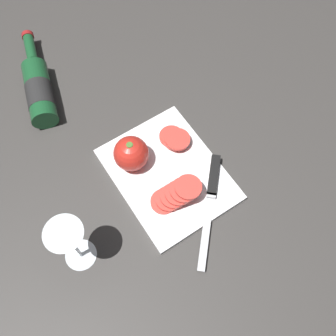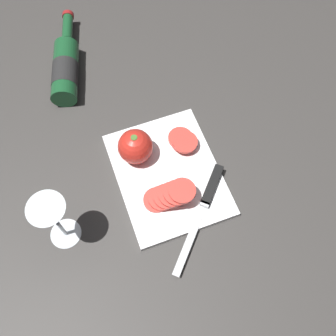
{
  "view_description": "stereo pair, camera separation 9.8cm",
  "coord_description": "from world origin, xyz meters",
  "px_view_note": "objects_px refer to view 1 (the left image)",
  "views": [
    {
      "loc": [
        0.43,
        -0.23,
        0.93
      ],
      "look_at": [
        0.07,
        0.01,
        0.05
      ],
      "focal_mm": 42.0,
      "sensor_mm": 36.0,
      "label": 1
    },
    {
      "loc": [
        0.47,
        -0.14,
        0.93
      ],
      "look_at": [
        0.07,
        0.01,
        0.05
      ],
      "focal_mm": 42.0,
      "sensor_mm": 36.0,
      "label": 2
    }
  ],
  "objects_px": {
    "whole_tomato": "(131,154)",
    "tomato_slice_stack_far": "(175,138)",
    "wine_bottle": "(39,89)",
    "tomato_slice_stack_near": "(176,194)",
    "knife": "(213,185)",
    "wine_glass": "(69,241)"
  },
  "relations": [
    {
      "from": "wine_bottle",
      "to": "whole_tomato",
      "type": "xyz_separation_m",
      "value": [
        0.33,
        0.11,
        0.02
      ]
    },
    {
      "from": "wine_bottle",
      "to": "wine_glass",
      "type": "height_order",
      "value": "wine_glass"
    },
    {
      "from": "tomato_slice_stack_near",
      "to": "wine_bottle",
      "type": "bearing_deg",
      "value": -163.37
    },
    {
      "from": "whole_tomato",
      "to": "tomato_slice_stack_far",
      "type": "xyz_separation_m",
      "value": [
        0.01,
        0.13,
        -0.03
      ]
    },
    {
      "from": "tomato_slice_stack_near",
      "to": "tomato_slice_stack_far",
      "type": "distance_m",
      "value": 0.17
    },
    {
      "from": "whole_tomato",
      "to": "knife",
      "type": "distance_m",
      "value": 0.22
    },
    {
      "from": "wine_glass",
      "to": "knife",
      "type": "relative_size",
      "value": 0.77
    },
    {
      "from": "whole_tomato",
      "to": "tomato_slice_stack_near",
      "type": "relative_size",
      "value": 0.72
    },
    {
      "from": "tomato_slice_stack_near",
      "to": "whole_tomato",
      "type": "bearing_deg",
      "value": -165.95
    },
    {
      "from": "tomato_slice_stack_near",
      "to": "wine_glass",
      "type": "bearing_deg",
      "value": -91.79
    },
    {
      "from": "whole_tomato",
      "to": "tomato_slice_stack_far",
      "type": "distance_m",
      "value": 0.13
    },
    {
      "from": "whole_tomato",
      "to": "tomato_slice_stack_far",
      "type": "bearing_deg",
      "value": 86.94
    },
    {
      "from": "wine_glass",
      "to": "tomato_slice_stack_near",
      "type": "distance_m",
      "value": 0.28
    },
    {
      "from": "whole_tomato",
      "to": "knife",
      "type": "xyz_separation_m",
      "value": [
        0.17,
        0.13,
        -0.04
      ]
    },
    {
      "from": "knife",
      "to": "tomato_slice_stack_near",
      "type": "bearing_deg",
      "value": -60.26
    },
    {
      "from": "tomato_slice_stack_near",
      "to": "tomato_slice_stack_far",
      "type": "bearing_deg",
      "value": 147.27
    },
    {
      "from": "wine_glass",
      "to": "tomato_slice_stack_far",
      "type": "xyz_separation_m",
      "value": [
        -0.13,
        0.36,
        -0.1
      ]
    },
    {
      "from": "wine_bottle",
      "to": "tomato_slice_stack_near",
      "type": "relative_size",
      "value": 2.59
    },
    {
      "from": "wine_bottle",
      "to": "wine_glass",
      "type": "xyz_separation_m",
      "value": [
        0.47,
        -0.12,
        0.09
      ]
    },
    {
      "from": "knife",
      "to": "tomato_slice_stack_far",
      "type": "bearing_deg",
      "value": -134.99
    },
    {
      "from": "wine_glass",
      "to": "tomato_slice_stack_near",
      "type": "relative_size",
      "value": 1.42
    },
    {
      "from": "tomato_slice_stack_near",
      "to": "tomato_slice_stack_far",
      "type": "relative_size",
      "value": 1.39
    }
  ]
}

